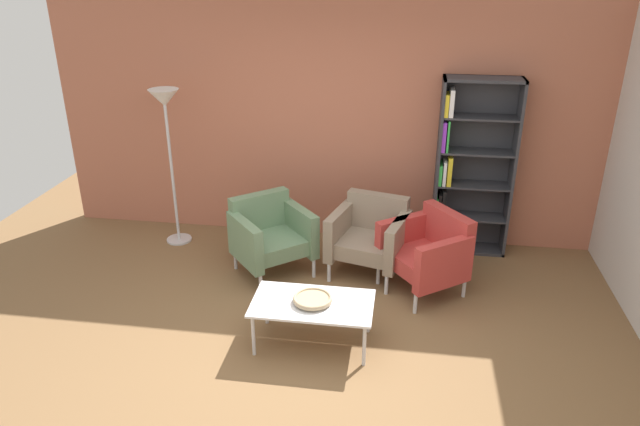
# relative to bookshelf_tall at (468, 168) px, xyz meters

# --- Properties ---
(ground_plane) EXTENTS (8.32, 8.32, 0.00)m
(ground_plane) POSITION_rel_bookshelf_tall_xyz_m (-1.39, -2.25, -0.94)
(ground_plane) COLOR brown
(brick_back_panel) EXTENTS (6.40, 0.12, 2.90)m
(brick_back_panel) POSITION_rel_bookshelf_tall_xyz_m (-1.39, 0.21, 0.51)
(brick_back_panel) COLOR #B2664C
(brick_back_panel) RESTS_ON ground_plane
(bookshelf_tall) EXTENTS (0.80, 0.30, 1.90)m
(bookshelf_tall) POSITION_rel_bookshelf_tall_xyz_m (0.00, 0.00, 0.00)
(bookshelf_tall) COLOR #333338
(bookshelf_tall) RESTS_ON ground_plane
(coffee_table_low) EXTENTS (1.00, 0.56, 0.40)m
(coffee_table_low) POSITION_rel_bookshelf_tall_xyz_m (-1.35, -1.99, -0.57)
(coffee_table_low) COLOR silver
(coffee_table_low) RESTS_ON ground_plane
(decorative_bowl) EXTENTS (0.32, 0.32, 0.05)m
(decorative_bowl) POSITION_rel_bookshelf_tall_xyz_m (-1.35, -1.99, -0.51)
(decorative_bowl) COLOR tan
(decorative_bowl) RESTS_ON coffee_table_low
(armchair_spare_guest) EXTENTS (0.86, 0.81, 0.78)m
(armchair_spare_guest) POSITION_rel_bookshelf_tall_xyz_m (-0.97, -0.69, -0.53)
(armchair_spare_guest) COLOR gray
(armchair_spare_guest) RESTS_ON ground_plane
(armchair_near_window) EXTENTS (0.95, 0.94, 0.78)m
(armchair_near_window) POSITION_rel_bookshelf_tall_xyz_m (-1.97, -0.82, -0.53)
(armchair_near_window) COLOR slate
(armchair_near_window) RESTS_ON ground_plane
(armchair_by_bookshelf) EXTENTS (0.94, 0.95, 0.78)m
(armchair_by_bookshelf) POSITION_rel_bookshelf_tall_xyz_m (-0.39, -0.95, -0.53)
(armchair_by_bookshelf) COLOR #B73833
(armchair_by_bookshelf) RESTS_ON ground_plane
(floor_lamp_torchiere) EXTENTS (0.32, 0.32, 1.74)m
(floor_lamp_torchiere) POSITION_rel_bookshelf_tall_xyz_m (-3.18, -0.30, 0.51)
(floor_lamp_torchiere) COLOR silver
(floor_lamp_torchiere) RESTS_ON ground_plane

